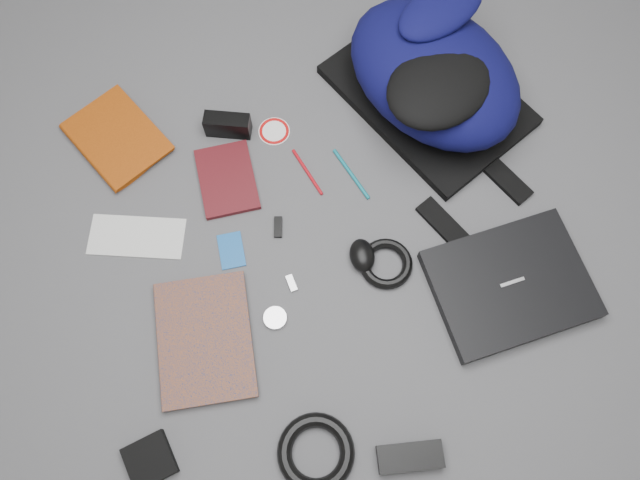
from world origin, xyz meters
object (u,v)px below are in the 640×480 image
object	(u,v)px
compact_camera	(228,125)
pouch	(150,460)
laptop	(510,284)
backpack	(434,73)
power_brick	(410,457)
comic_book	(158,347)
mouse	(362,255)
textbook_red	(87,160)
dvd_case	(227,179)

from	to	relation	value
compact_camera	pouch	distance (m)	0.80
laptop	pouch	world-z (taller)	laptop
backpack	power_brick	distance (m)	0.89
backpack	laptop	world-z (taller)	backpack
laptop	comic_book	bearing A→B (deg)	171.88
compact_camera	pouch	xyz separation A→B (m)	(-0.37, -0.71, -0.02)
compact_camera	mouse	xyz separation A→B (m)	(0.21, -0.43, -0.01)
backpack	textbook_red	xyz separation A→B (m)	(-0.87, 0.09, -0.10)
dvd_case	compact_camera	xyz separation A→B (m)	(0.04, 0.13, 0.02)
laptop	dvd_case	world-z (taller)	laptop
dvd_case	power_brick	bearing A→B (deg)	-70.41
compact_camera	textbook_red	bearing A→B (deg)	-160.60
backpack	pouch	size ratio (longest dim) A/B	5.66
laptop	compact_camera	distance (m)	0.79
comic_book	pouch	size ratio (longest dim) A/B	3.06
backpack	comic_book	world-z (taller)	backpack
textbook_red	power_brick	world-z (taller)	power_brick
textbook_red	pouch	distance (m)	0.74
laptop	comic_book	xyz separation A→B (m)	(-0.80, 0.12, -0.01)
backpack	compact_camera	xyz separation A→B (m)	(-0.52, 0.07, -0.08)
backpack	comic_book	size ratio (longest dim) A/B	1.85
backpack	dvd_case	size ratio (longest dim) A/B	2.82
power_brick	pouch	bearing A→B (deg)	174.92
mouse	pouch	size ratio (longest dim) A/B	0.87
textbook_red	mouse	size ratio (longest dim) A/B	2.99
backpack	pouch	xyz separation A→B (m)	(-0.89, -0.65, -0.10)
dvd_case	pouch	distance (m)	0.67
comic_book	pouch	distance (m)	0.24
mouse	pouch	world-z (taller)	mouse
backpack	compact_camera	distance (m)	0.53
mouse	compact_camera	bearing A→B (deg)	124.71
compact_camera	power_brick	size ratio (longest dim) A/B	0.83
laptop	textbook_red	size ratio (longest dim) A/B	1.42
compact_camera	mouse	world-z (taller)	compact_camera
comic_book	mouse	bearing A→B (deg)	15.71
backpack	comic_book	bearing A→B (deg)	-174.45
backpack	dvd_case	bearing A→B (deg)	165.09
textbook_red	dvd_case	size ratio (longest dim) A/B	1.30
laptop	mouse	size ratio (longest dim) A/B	4.24
dvd_case	pouch	xyz separation A→B (m)	(-0.33, -0.58, 0.00)
comic_book	mouse	distance (m)	0.51
backpack	pouch	bearing A→B (deg)	-165.48
power_brick	pouch	world-z (taller)	power_brick
dvd_case	pouch	bearing A→B (deg)	-114.32
laptop	power_brick	size ratio (longest dim) A/B	2.56
laptop	compact_camera	xyz separation A→B (m)	(-0.51, 0.60, 0.01)
compact_camera	pouch	world-z (taller)	compact_camera
backpack	laptop	size ratio (longest dim) A/B	1.53
comic_book	compact_camera	world-z (taller)	compact_camera
backpack	pouch	world-z (taller)	backpack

